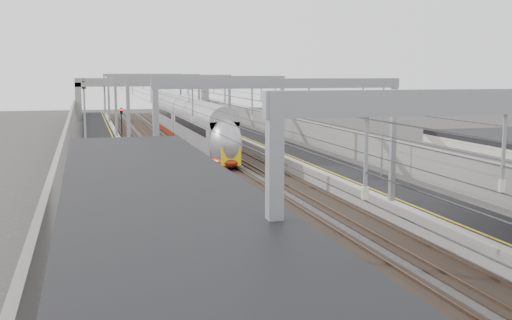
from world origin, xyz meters
TOP-DOWN VIEW (x-y plane):
  - platform_left at (-8.00, 45.00)m, footprint 4.00×120.00m
  - platform_right at (8.00, 45.00)m, footprint 4.00×120.00m
  - tracks at (0.00, 45.00)m, footprint 11.40×140.00m
  - overhead_line at (0.00, 51.62)m, footprint 13.00×140.00m
  - canopy_left at (-8.02, 2.99)m, footprint 4.40×30.00m
  - overbridge at (0.00, 100.00)m, footprint 22.00×2.20m
  - wall_left at (-11.20, 45.00)m, footprint 0.30×120.00m
  - wall_right at (11.20, 45.00)m, footprint 0.30×120.00m
  - train at (1.50, 61.92)m, footprint 2.57×46.91m
  - signal_green at (-5.20, 71.88)m, footprint 0.32×0.32m
  - signal_red_near at (3.20, 66.93)m, footprint 0.32×0.32m
  - signal_red_far at (5.40, 66.56)m, footprint 0.32×0.32m

SIDE VIEW (x-z plane):
  - tracks at x=0.00m, z-range -0.05..0.15m
  - platform_left at x=-8.00m, z-range 0.00..1.00m
  - platform_right at x=8.00m, z-range 0.00..1.00m
  - wall_left at x=-11.20m, z-range 0.00..3.20m
  - wall_right at x=11.20m, z-range 0.00..3.20m
  - train at x=1.50m, z-range -0.03..4.04m
  - signal_green at x=-5.20m, z-range 0.68..4.15m
  - signal_red_near at x=3.20m, z-range 0.68..4.15m
  - signal_red_far at x=5.40m, z-range 0.68..4.15m
  - canopy_left at x=-8.02m, z-range 2.97..7.21m
  - overbridge at x=0.00m, z-range 1.86..8.76m
  - overhead_line at x=0.00m, z-range 2.84..9.44m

